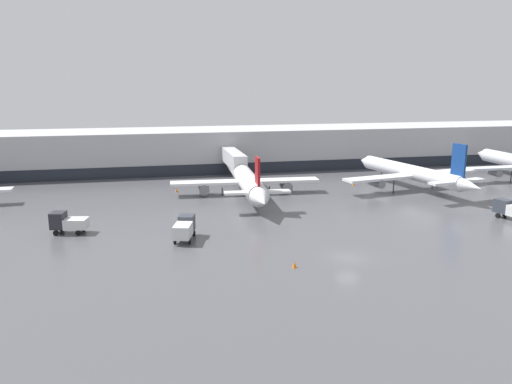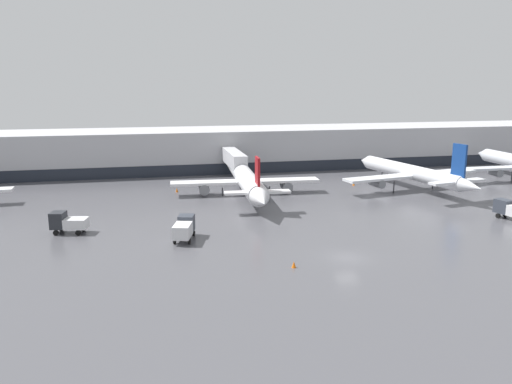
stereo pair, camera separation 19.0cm
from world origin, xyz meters
TOP-DOWN VIEW (x-y plane):
  - ground_plane at (0.00, 0.00)m, footprint 320.00×320.00m
  - terminal_building at (-0.02, 61.91)m, footprint 160.00×31.14m
  - parked_jet_1 at (25.40, 31.16)m, footprint 27.83×31.61m
  - parked_jet_3 at (-4.89, 34.56)m, footprint 26.18×39.19m
  - service_truck_1 at (-32.03, 16.56)m, footprint 4.91×2.99m
  - service_truck_3 at (-17.38, 10.53)m, footprint 3.23×5.48m
  - traffic_cone_1 at (16.66, 37.38)m, footprint 0.49×0.49m
  - traffic_cone_2 at (-16.64, 38.74)m, footprint 0.44×0.44m
  - traffic_cone_3 at (-6.75, -1.60)m, footprint 0.47×0.47m

SIDE VIEW (x-z plane):
  - ground_plane at x=0.00m, z-range 0.00..0.00m
  - traffic_cone_1 at x=16.66m, z-range 0.00..0.59m
  - traffic_cone_3 at x=-6.75m, z-range 0.00..0.69m
  - traffic_cone_2 at x=-16.64m, z-range 0.00..0.79m
  - service_truck_1 at x=-32.03m, z-range 0.10..2.94m
  - service_truck_3 at x=-17.38m, z-range 0.19..2.95m
  - parked_jet_3 at x=-4.89m, z-range -1.45..7.05m
  - parked_jet_1 at x=25.40m, z-range -1.63..8.01m
  - terminal_building at x=-0.02m, z-range 0.00..9.00m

